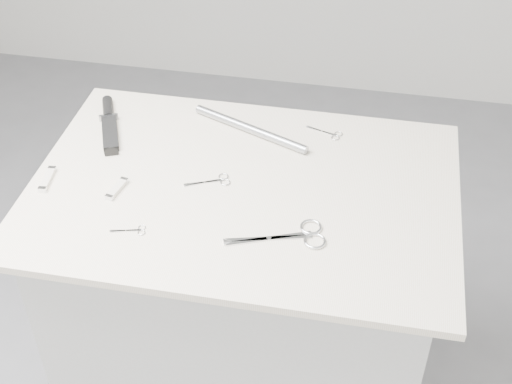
% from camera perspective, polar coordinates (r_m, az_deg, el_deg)
% --- Properties ---
extents(plinth, '(0.90, 0.60, 0.90)m').
position_cam_1_polar(plinth, '(2.00, -0.88, -10.03)').
color(plinth, '#B2B2B0').
rests_on(plinth, ground).
extents(display_board, '(1.00, 0.70, 0.02)m').
position_cam_1_polar(display_board, '(1.68, -1.03, 0.15)').
color(display_board, beige).
rests_on(display_board, plinth).
extents(large_shears, '(0.22, 0.12, 0.01)m').
position_cam_1_polar(large_shears, '(1.54, 3.32, -3.50)').
color(large_shears, silver).
rests_on(large_shears, display_board).
extents(embroidery_scissors_a, '(0.11, 0.07, 0.00)m').
position_cam_1_polar(embroidery_scissors_a, '(1.69, -3.28, 0.89)').
color(embroidery_scissors_a, silver).
rests_on(embroidery_scissors_a, display_board).
extents(embroidery_scissors_b, '(0.10, 0.05, 0.00)m').
position_cam_1_polar(embroidery_scissors_b, '(1.85, 5.90, 4.67)').
color(embroidery_scissors_b, silver).
rests_on(embroidery_scissors_b, display_board).
extents(tiny_scissors, '(0.08, 0.04, 0.00)m').
position_cam_1_polar(tiny_scissors, '(1.58, -9.81, -3.05)').
color(tiny_scissors, silver).
rests_on(tiny_scissors, display_board).
extents(sheathed_knife, '(0.12, 0.23, 0.03)m').
position_cam_1_polar(sheathed_knife, '(1.91, -11.68, 5.54)').
color(sheathed_knife, black).
rests_on(sheathed_knife, display_board).
extents(pocket_knife_a, '(0.03, 0.09, 0.01)m').
position_cam_1_polar(pocket_knife_a, '(1.75, -16.34, 1.00)').
color(pocket_knife_a, beige).
rests_on(pocket_knife_a, display_board).
extents(pocket_knife_b, '(0.03, 0.08, 0.01)m').
position_cam_1_polar(pocket_knife_b, '(1.69, -11.06, 0.25)').
color(pocket_knife_b, beige).
rests_on(pocket_knife_b, display_board).
extents(metal_rail, '(0.32, 0.15, 0.02)m').
position_cam_1_polar(metal_rail, '(1.84, -0.46, 5.08)').
color(metal_rail, '#94979C').
rests_on(metal_rail, display_board).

